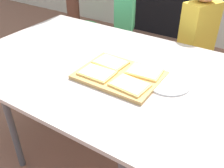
# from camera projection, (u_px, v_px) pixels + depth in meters

# --- Properties ---
(ground_plane) EXTENTS (16.00, 16.00, 0.00)m
(ground_plane) POSITION_uv_depth(u_px,v_px,m) (102.00, 151.00, 1.77)
(ground_plane) COLOR brown
(dining_table) EXTENTS (1.48, 1.00, 0.69)m
(dining_table) POSITION_uv_depth(u_px,v_px,m) (100.00, 72.00, 1.42)
(dining_table) COLOR #A99D96
(dining_table) RESTS_ON ground
(cutting_board) EXTENTS (0.40, 0.30, 0.02)m
(cutting_board) POSITION_uv_depth(u_px,v_px,m) (119.00, 75.00, 1.28)
(cutting_board) COLOR tan
(cutting_board) RESTS_ON dining_table
(pizza_slice_near_right) EXTENTS (0.18, 0.14, 0.01)m
(pizza_slice_near_right) POSITION_uv_depth(u_px,v_px,m) (130.00, 85.00, 1.18)
(pizza_slice_near_right) COLOR #E5B75F
(pizza_slice_near_right) RESTS_ON cutting_board
(pizza_slice_near_left) EXTENTS (0.17, 0.12, 0.01)m
(pizza_slice_near_left) POSITION_uv_depth(u_px,v_px,m) (97.00, 73.00, 1.26)
(pizza_slice_near_left) COLOR #E5B75F
(pizza_slice_near_left) RESTS_ON cutting_board
(pizza_slice_far_left) EXTENTS (0.17, 0.13, 0.01)m
(pizza_slice_far_left) POSITION_uv_depth(u_px,v_px,m) (110.00, 62.00, 1.35)
(pizza_slice_far_left) COLOR #E5B75F
(pizza_slice_far_left) RESTS_ON cutting_board
(pizza_slice_far_right) EXTENTS (0.18, 0.13, 0.01)m
(pizza_slice_far_right) POSITION_uv_depth(u_px,v_px,m) (144.00, 72.00, 1.27)
(pizza_slice_far_right) COLOR #E5B75F
(pizza_slice_far_right) RESTS_ON cutting_board
(plate_white_right) EXTENTS (0.22, 0.22, 0.01)m
(plate_white_right) POSITION_uv_depth(u_px,v_px,m) (168.00, 83.00, 1.23)
(plate_white_right) COLOR white
(plate_white_right) RESTS_ON dining_table
(child_left) EXTENTS (0.22, 0.27, 1.04)m
(child_left) POSITION_uv_depth(u_px,v_px,m) (125.00, 24.00, 2.15)
(child_left) COLOR #3C3A41
(child_left) RESTS_ON ground
(child_right) EXTENTS (0.23, 0.28, 1.06)m
(child_right) POSITION_uv_depth(u_px,v_px,m) (196.00, 43.00, 1.79)
(child_right) COLOR navy
(child_right) RESTS_ON ground
(garden_hose_coil) EXTENTS (0.41, 0.41, 0.04)m
(garden_hose_coil) POSITION_uv_depth(u_px,v_px,m) (84.00, 26.00, 3.69)
(garden_hose_coil) COLOR #3BC060
(garden_hose_coil) RESTS_ON ground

